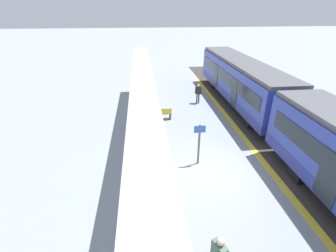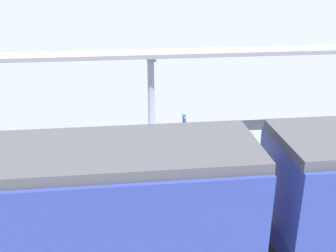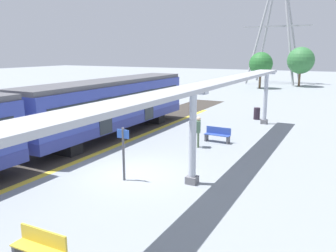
# 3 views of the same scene
# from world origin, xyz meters

# --- Properties ---
(ground_plane) EXTENTS (176.00, 176.00, 0.00)m
(ground_plane) POSITION_xyz_m (0.00, 0.00, 0.00)
(ground_plane) COLOR gray
(tactile_edge_strip) EXTENTS (0.37, 33.77, 0.01)m
(tactile_edge_strip) POSITION_xyz_m (-3.14, 0.00, 0.00)
(tactile_edge_strip) COLOR gold
(tactile_edge_strip) RESTS_ON ground
(canopy_pillar_second) EXTENTS (1.10, 0.44, 3.73)m
(canopy_pillar_second) POSITION_xyz_m (2.87, 0.16, 1.89)
(canopy_pillar_second) COLOR slate
(canopy_pillar_second) RESTS_ON ground
(canopy_beam) EXTENTS (1.20, 27.28, 0.16)m
(canopy_beam) POSITION_xyz_m (2.87, 0.02, 3.81)
(canopy_beam) COLOR #A8AAB2
(canopy_beam) RESTS_ON canopy_pillar_nearest
(bench_near_end) EXTENTS (1.51, 0.46, 0.86)m
(bench_near_end) POSITION_xyz_m (1.68, -6.46, 0.44)
(bench_near_end) COLOR gold
(bench_near_end) RESTS_ON ground
(platform_info_sign) EXTENTS (0.56, 0.10, 2.20)m
(platform_info_sign) POSITION_xyz_m (0.26, -0.80, 1.33)
(platform_info_sign) COLOR #4C4C51
(platform_info_sign) RESTS_ON ground
(passenger_by_the_benches) EXTENTS (0.38, 0.54, 1.71)m
(passenger_by_the_benches) POSITION_xyz_m (1.03, 5.21, 1.07)
(passenger_by_the_benches) COLOR #4C6144
(passenger_by_the_benches) RESTS_ON ground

